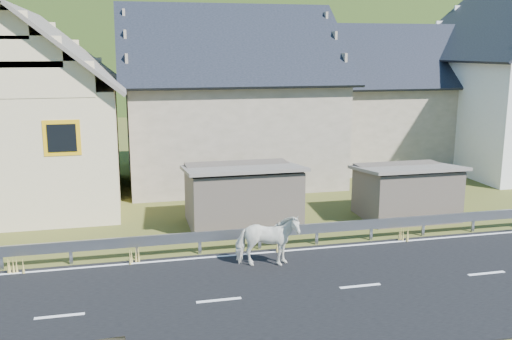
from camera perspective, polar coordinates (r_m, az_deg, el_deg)
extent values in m
plane|color=#444E1C|center=(16.51, 10.37, -11.48)|extent=(160.00, 160.00, 0.00)
cube|color=black|center=(16.51, 10.37, -11.41)|extent=(60.00, 7.00, 0.04)
cube|color=silver|center=(16.50, 10.38, -11.34)|extent=(60.00, 6.60, 0.01)
cube|color=#93969B|center=(19.51, 6.12, -5.81)|extent=(28.00, 0.08, 0.34)
cube|color=#93969B|center=(18.95, -24.12, -8.11)|extent=(0.10, 0.06, 0.70)
cube|color=#93969B|center=(18.66, -18.03, -7.94)|extent=(0.10, 0.06, 0.70)
cube|color=#93969B|center=(18.58, -11.83, -7.68)|extent=(0.10, 0.06, 0.70)
cube|color=#93969B|center=(18.72, -5.65, -7.33)|extent=(0.10, 0.06, 0.70)
cube|color=#93969B|center=(19.06, 0.36, -6.90)|extent=(0.10, 0.06, 0.70)
cube|color=#93969B|center=(19.60, 6.08, -6.43)|extent=(0.10, 0.06, 0.70)
cube|color=#93969B|center=(20.33, 11.44, -5.93)|extent=(0.10, 0.06, 0.70)
cube|color=#93969B|center=(21.22, 16.38, -5.42)|extent=(0.10, 0.06, 0.70)
cube|color=#93969B|center=(22.25, 20.89, -4.92)|extent=(0.10, 0.06, 0.70)
cube|color=brown|center=(21.46, -1.40, -2.65)|extent=(4.30, 3.30, 2.40)
cube|color=brown|center=(23.22, 14.78, -2.17)|extent=(3.80, 2.90, 2.20)
cube|color=beige|center=(26.40, -21.28, 2.41)|extent=(7.00, 9.00, 5.00)
cube|color=#E7A811|center=(21.66, -18.84, 3.06)|extent=(1.30, 0.12, 1.30)
cube|color=tan|center=(29.57, -2.92, 4.16)|extent=(10.00, 9.00, 5.00)
cube|color=tan|center=(34.65, 13.01, 4.68)|extent=(9.00, 8.00, 4.60)
cube|color=white|center=(35.19, 24.09, 5.21)|extent=(8.00, 10.00, 6.00)
ellipsoid|color=#1C360F|center=(195.95, -9.87, 4.03)|extent=(440.00, 280.00, 260.00)
imported|color=white|center=(17.37, 1.13, -7.07)|extent=(1.19, 2.04, 1.62)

